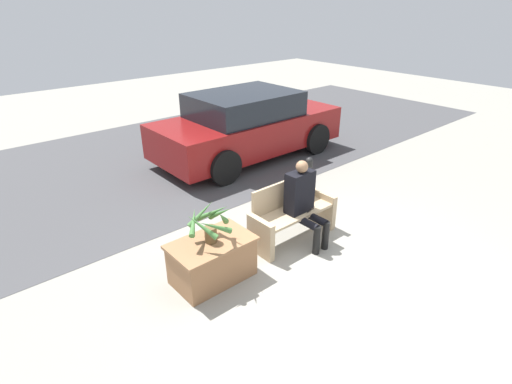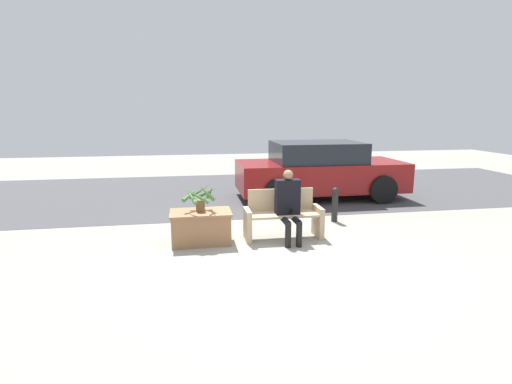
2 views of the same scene
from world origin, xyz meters
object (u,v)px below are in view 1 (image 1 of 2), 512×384
Objects in this scene: person_seated at (303,199)px; planter_box at (212,259)px; bollard_post at (309,175)px; bench at (291,214)px; parked_car at (247,125)px; potted_plant at (210,222)px.

planter_box is at bearing 175.51° from person_seated.
person_seated reaches higher than bollard_post.
person_seated is 1.20× the size of planter_box.
person_seated is (0.06, -0.17, 0.29)m from bench.
parked_car is (3.21, 3.16, 0.43)m from planter_box.
person_seated reaches higher than planter_box.
planter_box is 4.53m from parked_car.
planter_box is at bearing -135.47° from parked_car.
potted_plant is at bearing 67.54° from planter_box.
bench is 1.93× the size of bollard_post.
bench is 0.33× the size of parked_car.
potted_plant reaches higher than bench.
person_seated is 1.60m from planter_box.
bench is at bearing 1.90° from planter_box.
bench reaches higher than planter_box.
potted_plant is (-1.54, 0.13, 0.14)m from person_seated.
parked_car is (1.67, 3.28, 0.04)m from person_seated.
person_seated is at bearing -140.84° from bollard_post.
planter_box is at bearing -178.10° from bench.
potted_plant is 0.88× the size of bollard_post.
bollard_post is at bearing 17.90° from planter_box.
parked_car reaches higher than planter_box.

